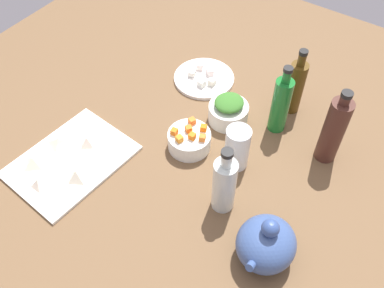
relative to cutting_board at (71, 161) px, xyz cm
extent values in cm
cube|color=brown|center=(-22.00, 27.60, -2.00)|extent=(190.00, 190.00, 3.00)
cube|color=white|center=(0.00, 0.00, 0.00)|extent=(35.86, 28.08, 1.00)
cylinder|color=white|center=(-51.82, 12.26, 0.10)|extent=(20.71, 20.71, 1.20)
cylinder|color=white|center=(-40.19, 28.89, 2.49)|extent=(12.43, 12.43, 5.99)
cylinder|color=white|center=(-24.29, 25.06, 2.24)|extent=(12.79, 12.79, 5.47)
ellipsoid|color=#3B558D|center=(-5.65, 60.07, 5.41)|extent=(15.16, 14.33, 11.82)
sphere|color=#344D8A|center=(-5.65, 60.07, 13.02)|extent=(4.24, 4.24, 4.24)
cylinder|color=#3B558D|center=(0.79, 60.07, 6.89)|extent=(5.38, 2.00, 3.93)
cylinder|color=#513710|center=(-56.01, 42.97, 8.46)|extent=(5.33, 5.33, 17.92)
cylinder|color=#513710|center=(-56.01, 42.97, 19.41)|extent=(2.40, 2.40, 3.98)
cylinder|color=black|center=(-56.01, 42.97, 22.00)|extent=(2.66, 2.66, 1.20)
cylinder|color=#1C702A|center=(-45.96, 42.93, 8.87)|extent=(5.43, 5.43, 18.74)
cylinder|color=#1C702A|center=(-45.96, 42.93, 20.17)|extent=(2.45, 2.45, 3.87)
cylinder|color=black|center=(-45.96, 42.93, 22.71)|extent=(2.72, 2.72, 1.20)
cylinder|color=silver|center=(-12.65, 43.90, 8.12)|extent=(6.16, 6.16, 17.23)
cylinder|color=silver|center=(-12.65, 43.90, 18.76)|extent=(2.77, 2.77, 4.06)
cylinder|color=black|center=(-12.65, 43.90, 21.39)|extent=(3.08, 3.08, 1.20)
cylinder|color=#48261E|center=(-43.86, 60.01, 10.27)|extent=(6.14, 6.14, 21.54)
cylinder|color=#48261E|center=(-43.86, 60.01, 22.33)|extent=(2.76, 2.76, 2.57)
cylinder|color=black|center=(-43.86, 60.01, 24.22)|extent=(3.07, 3.07, 1.20)
cylinder|color=white|center=(-26.66, 39.69, 6.40)|extent=(7.04, 7.04, 13.80)
cube|color=orange|center=(-23.50, 26.62, 5.87)|extent=(1.83, 1.83, 1.80)
cube|color=orange|center=(-20.64, 24.13, 5.87)|extent=(2.26, 2.26, 1.80)
cube|color=orange|center=(-24.65, 29.39, 5.87)|extent=(2.34, 2.34, 1.80)
cube|color=orange|center=(-28.37, 23.26, 5.87)|extent=(2.38, 2.38, 1.80)
cube|color=orange|center=(-25.26, 24.21, 5.87)|extent=(2.52, 2.52, 1.80)
cube|color=orange|center=(-22.11, 21.38, 5.87)|extent=(2.04, 2.04, 1.80)
cube|color=orange|center=(-28.02, 27.22, 5.87)|extent=(2.35, 2.35, 1.80)
ellipsoid|color=#397429|center=(-40.19, 28.89, 7.02)|extent=(11.17, 10.80, 3.07)
cube|color=white|center=(-49.99, 8.48, 1.80)|extent=(2.65, 2.65, 2.20)
cube|color=white|center=(-54.11, 13.16, 1.80)|extent=(3.09, 3.09, 2.20)
cube|color=silver|center=(-50.15, 16.50, 1.80)|extent=(2.32, 2.32, 2.20)
cube|color=white|center=(-54.57, 8.64, 1.80)|extent=(2.96, 2.96, 2.20)
cube|color=white|center=(-47.64, 13.99, 1.80)|extent=(2.35, 2.35, 2.20)
pyramid|color=beige|center=(3.68, 6.19, 2.07)|extent=(5.47, 5.64, 3.13)
pyramid|color=beige|center=(6.98, -7.58, 1.81)|extent=(5.91, 5.52, 2.62)
pyramid|color=beige|center=(-2.42, -6.74, 1.84)|extent=(7.18, 7.33, 2.69)
pyramid|color=beige|center=(-7.21, 0.01, 1.88)|extent=(4.63, 4.44, 2.77)
pyramid|color=beige|center=(11.42, -0.81, 1.87)|extent=(5.34, 5.38, 2.73)
camera|label=1|loc=(43.21, 72.10, 98.64)|focal=40.05mm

